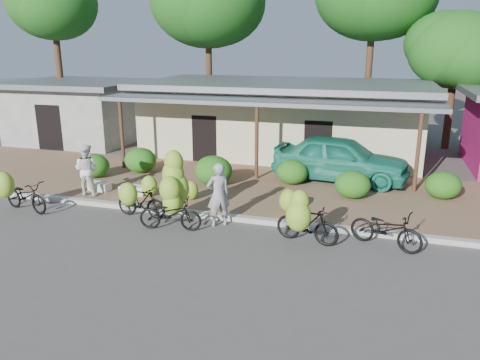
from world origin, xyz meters
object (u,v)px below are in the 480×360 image
Objects in this scene: tree_back_left at (51,2)px; bike_left at (139,200)px; bike_far_left at (22,194)px; bystander at (87,170)px; bike_center at (172,197)px; tree_near_right at (452,48)px; vendor at (218,195)px; sack_far at (100,186)px; sack_near at (133,190)px; teal_van at (341,159)px; bike_right at (305,220)px; bike_far_right at (386,229)px.

bike_left is at bearing -46.00° from tree_back_left.
bike_far_left is 2.14m from bystander.
tree_back_left is at bearing 37.58° from bike_center.
tree_near_right is 15.47m from vendor.
sack_far is 0.41× the size of vendor.
sack_near is 7.52m from teal_van.
teal_van is at bearing -42.92° from bike_far_left.
tree_back_left is at bearing 75.17° from teal_van.
tree_back_left is at bearing -77.26° from vendor.
bike_center reaches higher than bike_right.
bike_right is at bearing 164.32° from bystander.
tree_near_right reaches higher than teal_van.
vendor is at bearing -80.34° from bike_center.
tree_near_right is at bearing 43.49° from sack_far.
tree_near_right reaches higher than sack_far.
bystander is at bearing 59.56° from bike_center.
tree_near_right is at bearing -40.61° from bike_center.
bike_center reaches higher than teal_van.
bike_far_left is 4.92m from bike_center.
vendor is (-2.55, 0.65, 0.25)m from bike_right.
bike_far_right is at bearing -96.48° from bike_center.
bystander is 8.94m from teal_van.
tree_back_left is 4.21× the size of bike_center.
teal_van is (7.94, 4.12, -0.03)m from bystander.
bystander is (-2.58, 1.24, 0.42)m from bike_left.
sack_far is 0.15× the size of teal_van.
vendor reaches higher than sack_near.
bike_left reaches higher than sack_far.
bike_far_left is 3.38m from sack_near.
bike_left is (11.35, -11.75, -6.64)m from tree_back_left.
sack_near is 0.49× the size of bystander.
teal_van reaches higher than sack_near.
bystander is at bearing 123.56° from teal_van.
bystander is at bearing 67.22° from bike_left.
vendor is 0.38× the size of teal_van.
vendor is 1.07× the size of bystander.
teal_van is at bearing 38.56° from bike_far_right.
bike_far_left is 1.10× the size of bike_right.
tree_back_left is 18.51m from bike_center.
tree_back_left reaches higher than bike_center.
sack_far is (-7.47, 2.27, -0.42)m from bike_right.
bike_center is (-8.43, -13.53, -3.95)m from tree_near_right.
bike_center is 4.26m from sack_far.
bystander reaches higher than bike_left.
tree_back_left reaches higher than sack_far.
vendor is (3.59, -1.54, 0.65)m from sack_near.
bike_far_right is 9.64m from sack_far.
teal_van is at bearing -20.93° from tree_back_left.
tree_near_right is at bearing -30.11° from bike_far_left.
bike_left is 0.81× the size of bike_far_right.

